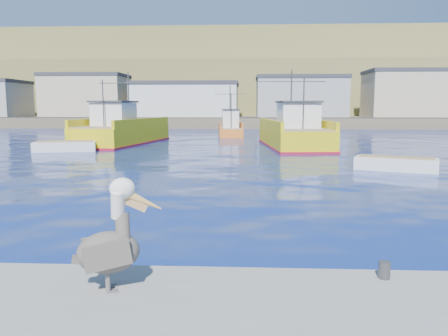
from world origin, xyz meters
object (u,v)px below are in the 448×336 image
trawler_yellow_a (123,132)px  pelican (112,243)px  trawler_yellow_b (294,134)px  boat_orange (230,128)px  skiff_mid (396,165)px  skiff_left (65,147)px

trawler_yellow_a → pelican: trawler_yellow_a is taller
trawler_yellow_b → trawler_yellow_a: bearing=171.3°
trawler_yellow_b → pelican: (-6.22, -30.97, 0.16)m
trawler_yellow_a → trawler_yellow_b: trawler_yellow_a is taller
boat_orange → skiff_mid: bearing=-69.9°
boat_orange → skiff_mid: (9.96, -27.18, -0.68)m
boat_orange → skiff_left: bearing=-123.8°
pelican → trawler_yellow_a: bearing=105.6°
trawler_yellow_a → skiff_left: size_ratio=2.81×
trawler_yellow_b → skiff_mid: trawler_yellow_b is taller
skiff_mid → pelican: (-10.24, -17.26, 0.98)m
trawler_yellow_a → trawler_yellow_b: (15.54, -2.37, -0.02)m
skiff_left → skiff_mid: skiff_left is taller
trawler_yellow_a → trawler_yellow_b: bearing=-8.7°
boat_orange → pelican: (-0.29, -44.45, 0.30)m
pelican → trawler_yellow_b: bearing=78.6°
trawler_yellow_a → pelican: bearing=-74.4°
boat_orange → skiff_mid: boat_orange is taller
boat_orange → trawler_yellow_a: bearing=-130.9°
trawler_yellow_b → skiff_mid: bearing=-73.6°
skiff_left → pelican: (11.86, -26.29, 0.95)m
skiff_mid → trawler_yellow_b: bearing=106.4°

